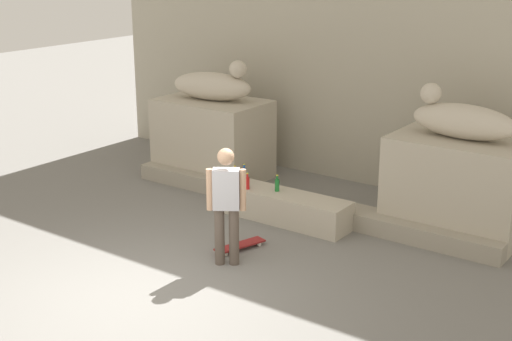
# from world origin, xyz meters

# --- Properties ---
(ground_plane) EXTENTS (40.00, 40.00, 0.00)m
(ground_plane) POSITION_xyz_m (0.00, 0.00, 0.00)
(ground_plane) COLOR slate
(facade_wall) EXTENTS (11.34, 0.60, 5.94)m
(facade_wall) POSITION_xyz_m (0.00, 5.98, 2.97)
(facade_wall) COLOR #AEA793
(facade_wall) RESTS_ON ground_plane
(pedestal_left) EXTENTS (2.02, 1.32, 1.49)m
(pedestal_left) POSITION_xyz_m (-2.40, 4.41, 0.74)
(pedestal_left) COLOR #B7AD99
(pedestal_left) RESTS_ON ground_plane
(pedestal_right) EXTENTS (2.02, 1.32, 1.49)m
(pedestal_right) POSITION_xyz_m (2.40, 4.41, 0.74)
(pedestal_right) COLOR #B7AD99
(pedestal_right) RESTS_ON ground_plane
(statue_reclining_left) EXTENTS (1.67, 0.81, 0.78)m
(statue_reclining_left) POSITION_xyz_m (-2.36, 4.42, 1.77)
(statue_reclining_left) COLOR beige
(statue_reclining_left) RESTS_ON pedestal_left
(statue_reclining_right) EXTENTS (1.62, 0.63, 0.78)m
(statue_reclining_right) POSITION_xyz_m (2.36, 4.41, 1.77)
(statue_reclining_right) COLOR beige
(statue_reclining_right) RESTS_ON pedestal_right
(ledge_block) EXTENTS (2.24, 0.60, 0.47)m
(ledge_block) POSITION_xyz_m (0.00, 3.24, 0.23)
(ledge_block) COLOR #B7AD99
(ledge_block) RESTS_ON ground_plane
(skater) EXTENTS (0.46, 0.37, 1.67)m
(skater) POSITION_xyz_m (0.27, 1.41, 0.92)
(skater) COLOR brown
(skater) RESTS_ON ground_plane
(skateboard) EXTENTS (0.43, 0.82, 0.08)m
(skateboard) POSITION_xyz_m (0.11, 1.91, 0.06)
(skateboard) COLOR maroon
(skateboard) RESTS_ON ground_plane
(bottle_blue) EXTENTS (0.07, 0.07, 0.33)m
(bottle_blue) POSITION_xyz_m (-0.83, 3.29, 0.61)
(bottle_blue) COLOR #194C99
(bottle_blue) RESTS_ON ledge_block
(bottle_red) EXTENTS (0.07, 0.07, 0.27)m
(bottle_red) POSITION_xyz_m (-0.59, 3.06, 0.58)
(bottle_red) COLOR red
(bottle_red) RESTS_ON ledge_block
(bottle_green) EXTENTS (0.07, 0.07, 0.27)m
(bottle_green) POSITION_xyz_m (-0.15, 3.26, 0.58)
(bottle_green) COLOR #1E722D
(bottle_green) RESTS_ON ledge_block
(bottle_orange) EXTENTS (0.07, 0.07, 0.27)m
(bottle_orange) POSITION_xyz_m (-1.00, 3.27, 0.58)
(bottle_orange) COLOR orange
(bottle_orange) RESTS_ON ledge_block
(stair_step) EXTENTS (6.82, 0.50, 0.28)m
(stair_step) POSITION_xyz_m (0.00, 3.73, 0.14)
(stair_step) COLOR gray
(stair_step) RESTS_ON ground_plane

